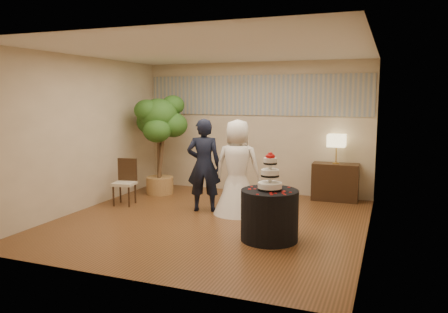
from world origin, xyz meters
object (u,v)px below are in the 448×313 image
at_px(wedding_cake, 270,171).
at_px(side_chair, 124,182).
at_px(groom, 204,165).
at_px(console, 335,182).
at_px(bride, 238,167).
at_px(ficus_tree, 159,144).
at_px(cake_table, 269,215).
at_px(table_lamp, 336,149).

bearing_deg(wedding_cake, side_chair, 162.01).
bearing_deg(wedding_cake, groom, 142.93).
bearing_deg(console, side_chair, -155.30).
height_order(groom, bride, groom).
bearing_deg(bride, groom, -0.23).
relative_size(bride, ficus_tree, 0.78).
bearing_deg(cake_table, wedding_cake, 0.00).
bearing_deg(side_chair, groom, -5.14).
relative_size(groom, side_chair, 1.92).
relative_size(groom, bride, 1.00).
relative_size(bride, side_chair, 1.91).
distance_m(bride, console, 2.27).
xyz_separation_m(wedding_cake, table_lamp, (0.59, 2.84, 0.02)).
xyz_separation_m(wedding_cake, side_chair, (-3.16, 1.02, -0.58)).
bearing_deg(table_lamp, groom, -141.83).
xyz_separation_m(bride, table_lamp, (1.50, 1.64, 0.20)).
height_order(console, ficus_tree, ficus_tree).
height_order(groom, ficus_tree, ficus_tree).
xyz_separation_m(cake_table, ficus_tree, (-2.99, 2.11, 0.70)).
bearing_deg(console, bride, -133.72).
xyz_separation_m(console, ficus_tree, (-3.58, -0.73, 0.70)).
distance_m(groom, table_lamp, 2.72).
xyz_separation_m(ficus_tree, side_chair, (-0.16, -1.09, -0.63)).
bearing_deg(ficus_tree, side_chair, -98.49).
bearing_deg(wedding_cake, table_lamp, 78.35).
xyz_separation_m(groom, bride, (0.63, 0.04, -0.00)).
bearing_deg(wedding_cake, console, 78.35).
relative_size(groom, cake_table, 2.03).
height_order(wedding_cake, table_lamp, table_lamp).
bearing_deg(side_chair, console, 15.71).
bearing_deg(console, wedding_cake, -102.86).
bearing_deg(ficus_tree, cake_table, -35.21).
distance_m(cake_table, console, 2.90).
xyz_separation_m(groom, ficus_tree, (-1.45, 0.95, 0.23)).
bearing_deg(cake_table, groom, 142.93).
distance_m(cake_table, table_lamp, 2.98).
xyz_separation_m(wedding_cake, console, (0.59, 2.84, -0.64)).
bearing_deg(bride, console, -136.29).
distance_m(wedding_cake, table_lamp, 2.90).
relative_size(cake_table, side_chair, 0.94).
height_order(console, side_chair, side_chair).
xyz_separation_m(table_lamp, side_chair, (-3.74, -1.82, -0.60)).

